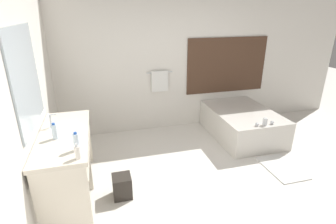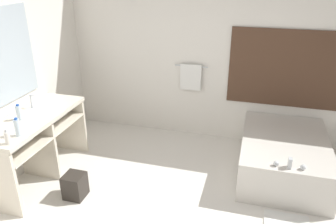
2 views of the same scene
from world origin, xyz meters
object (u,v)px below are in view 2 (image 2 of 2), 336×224
(bathtub, at_px, (283,155))
(water_bottle_2, at_px, (19,113))
(waste_bin, at_px, (75,186))
(water_bottle_1, at_px, (17,128))
(soap_dispenser, at_px, (7,138))

(bathtub, distance_m, water_bottle_2, 3.32)
(water_bottle_2, bearing_deg, waste_bin, -10.41)
(water_bottle_1, distance_m, water_bottle_2, 0.43)
(water_bottle_1, distance_m, soap_dispenser, 0.18)
(bathtub, relative_size, water_bottle_1, 7.30)
(water_bottle_1, relative_size, waste_bin, 0.71)
(waste_bin, bearing_deg, water_bottle_1, -154.30)
(soap_dispenser, relative_size, waste_bin, 0.56)
(water_bottle_1, bearing_deg, bathtub, 26.18)
(bathtub, distance_m, soap_dispenser, 3.29)
(water_bottle_1, relative_size, soap_dispenser, 1.26)
(bathtub, bearing_deg, water_bottle_2, -161.28)
(water_bottle_1, xyz_separation_m, soap_dispenser, (0.02, -0.18, -0.03))
(bathtub, bearing_deg, waste_bin, -153.73)
(bathtub, xyz_separation_m, water_bottle_2, (-3.08, -1.04, 0.68))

